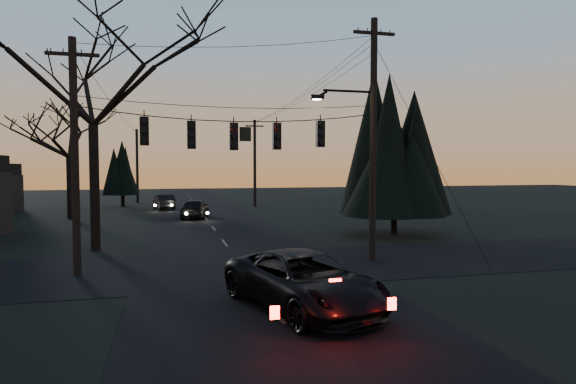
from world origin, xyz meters
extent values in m
plane|color=black|center=(0.00, 0.00, 0.00)|extent=(160.00, 160.00, 0.00)
cube|color=black|center=(0.00, 20.00, 0.01)|extent=(8.00, 120.00, 0.02)
cube|color=black|center=(0.00, 10.00, 0.01)|extent=(60.00, 7.00, 0.02)
cylinder|color=black|center=(-0.25, 10.00, 6.10)|extent=(11.50, 0.04, 0.04)
cylinder|color=black|center=(-6.11, 15.39, 2.93)|extent=(0.44, 0.44, 5.87)
cylinder|color=black|center=(9.97, 16.98, 0.80)|extent=(0.36, 0.36, 1.60)
cone|color=black|center=(9.97, 16.98, 4.85)|extent=(4.95, 4.95, 7.31)
cylinder|color=black|center=(-9.97, 30.56, 2.32)|extent=(0.44, 0.44, 4.65)
cylinder|color=black|center=(-7.12, 41.23, 0.80)|extent=(0.36, 0.36, 1.60)
cone|color=black|center=(-7.12, 41.23, 3.52)|extent=(3.25, 3.25, 4.63)
imported|color=black|center=(0.80, 4.01, 0.78)|extent=(4.12, 6.10, 1.55)
imported|color=black|center=(-0.80, 28.56, 0.75)|extent=(2.60, 4.69, 1.51)
imported|color=black|center=(-3.20, 37.02, 0.70)|extent=(2.23, 4.43, 1.40)
camera|label=1|loc=(-2.78, -8.54, 3.92)|focal=30.00mm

